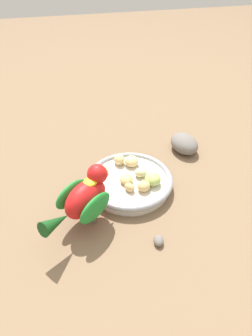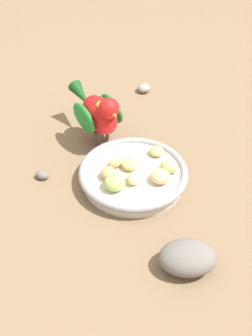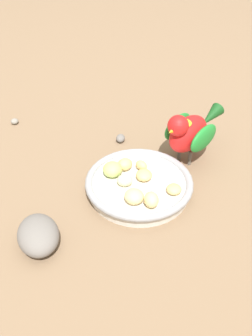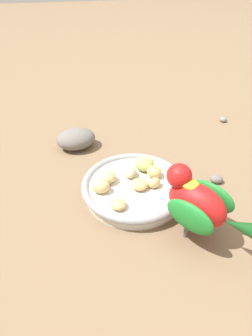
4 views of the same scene
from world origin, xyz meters
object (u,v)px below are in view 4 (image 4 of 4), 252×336
at_px(apple_piece_0, 139,184).
at_px(apple_piece_2, 118,204).
at_px(apple_piece_1, 143,164).
at_px(apple_piece_5, 107,177).
at_px(apple_piece_4, 101,188).
at_px(apple_piece_6, 154,183).
at_px(feeding_bowl, 134,188).
at_px(apple_piece_3, 154,172).
at_px(parrot, 199,203).
at_px(pebble_0, 223,119).
at_px(pebble_1, 217,179).
at_px(apple_piece_7, 130,172).
at_px(rock_large, 76,139).

relative_size(apple_piece_0, apple_piece_2, 1.14).
bearing_deg(apple_piece_1, apple_piece_5, 111.20).
distance_m(apple_piece_4, apple_piece_6, 0.11).
xyz_separation_m(feeding_bowl, apple_piece_4, (-0.02, 0.07, 0.02)).
height_order(apple_piece_3, parrot, parrot).
xyz_separation_m(apple_piece_3, apple_piece_5, (-0.00, 0.10, 0.00)).
height_order(apple_piece_2, apple_piece_3, apple_piece_3).
xyz_separation_m(feeding_bowl, apple_piece_5, (0.02, 0.05, 0.02)).
height_order(feeding_bowl, apple_piece_2, apple_piece_2).
xyz_separation_m(parrot, pebble_0, (0.38, -0.20, -0.07)).
bearing_deg(apple_piece_3, pebble_1, -93.68).
bearing_deg(apple_piece_2, apple_piece_7, -21.31).
bearing_deg(apple_piece_2, parrot, -115.29).
height_order(apple_piece_0, apple_piece_5, apple_piece_5).
xyz_separation_m(apple_piece_4, apple_piece_7, (0.04, -0.06, -0.00)).
height_order(apple_piece_7, pebble_0, apple_piece_7).
distance_m(feeding_bowl, pebble_0, 0.39).
bearing_deg(apple_piece_0, feeding_bowl, 37.72).
bearing_deg(apple_piece_0, pebble_0, -45.93).
bearing_deg(apple_piece_4, apple_piece_2, -147.39).
bearing_deg(apple_piece_7, apple_piece_5, 102.20).
bearing_deg(pebble_0, feeding_bowl, 132.11).
bearing_deg(apple_piece_0, apple_piece_7, 18.30).
relative_size(apple_piece_1, apple_piece_2, 1.34).
bearing_deg(rock_large, apple_piece_1, -136.26).
distance_m(feeding_bowl, apple_piece_2, 0.07).
bearing_deg(apple_piece_2, apple_piece_4, 32.61).
xyz_separation_m(apple_piece_1, apple_piece_6, (-0.06, -0.01, -0.00)).
distance_m(apple_piece_1, apple_piece_4, 0.11).
relative_size(rock_large, pebble_1, 3.45).
relative_size(feeding_bowl, apple_piece_1, 5.38).
relative_size(apple_piece_2, apple_piece_4, 0.85).
distance_m(apple_piece_0, apple_piece_2, 0.07).
relative_size(apple_piece_4, apple_piece_6, 1.29).
distance_m(apple_piece_1, rock_large, 0.20).
bearing_deg(apple_piece_6, apple_piece_7, 47.22).
xyz_separation_m(feeding_bowl, pebble_0, (0.26, -0.29, -0.01)).
relative_size(apple_piece_4, pebble_1, 1.28).
height_order(apple_piece_6, apple_piece_7, apple_piece_7).
height_order(feeding_bowl, pebble_1, feeding_bowl).
height_order(rock_large, pebble_0, rock_large).
bearing_deg(apple_piece_4, apple_piece_1, -55.03).
relative_size(apple_piece_0, parrot, 0.21).
height_order(apple_piece_1, apple_piece_4, apple_piece_1).
height_order(parrot, pebble_0, parrot).
bearing_deg(rock_large, pebble_0, -79.86).
xyz_separation_m(apple_piece_0, pebble_0, (0.28, -0.28, -0.03)).
distance_m(apple_piece_2, apple_piece_4, 0.05).
bearing_deg(apple_piece_5, apple_piece_1, -68.80).
height_order(apple_piece_1, pebble_1, apple_piece_1).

